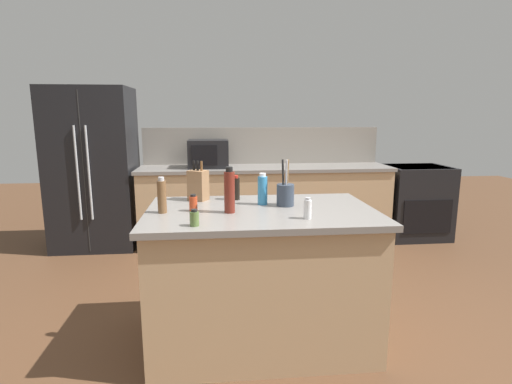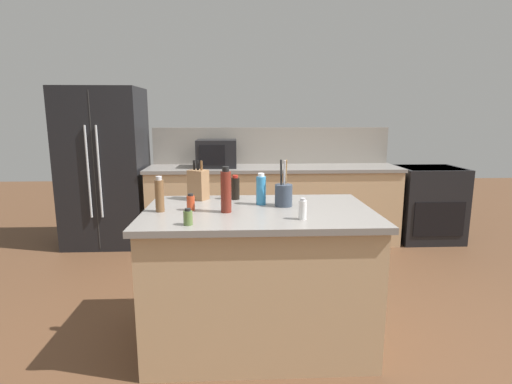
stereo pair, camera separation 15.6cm
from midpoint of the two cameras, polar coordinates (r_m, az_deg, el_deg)
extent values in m
plane|color=brown|center=(3.01, -0.87, -20.17)|extent=(14.00, 14.00, 0.00)
cube|color=tan|center=(4.92, 0.42, -2.02)|extent=(3.00, 0.62, 0.90)
cube|color=gray|center=(4.84, 0.42, 3.41)|extent=(3.04, 0.66, 0.04)
cube|color=gray|center=(5.12, 0.05, 6.65)|extent=(3.00, 0.03, 0.46)
cube|color=tan|center=(2.81, -0.90, -12.29)|extent=(1.45, 0.90, 0.90)
cube|color=gray|center=(2.65, -0.93, -2.93)|extent=(1.51, 0.96, 0.04)
cube|color=black|center=(5.09, -22.99, 3.07)|extent=(0.93, 0.72, 1.87)
cube|color=#2D2D2D|center=(4.75, -24.26, 2.46)|extent=(0.01, 0.00, 1.78)
cylinder|color=#ADB2B7|center=(4.75, -25.01, 2.41)|extent=(0.02, 0.02, 1.03)
cylinder|color=#ADB2B7|center=(4.71, -23.64, 2.45)|extent=(0.02, 0.02, 1.03)
cube|color=black|center=(5.47, 21.04, -1.33)|extent=(0.76, 0.64, 0.92)
cube|color=black|center=(5.22, 22.54, -3.31)|extent=(0.61, 0.01, 0.41)
cube|color=black|center=(5.40, 21.37, 3.34)|extent=(0.68, 0.58, 0.02)
cube|color=black|center=(4.79, -7.76, 5.45)|extent=(0.47, 0.38, 0.33)
cube|color=black|center=(4.60, -8.37, 5.21)|extent=(0.29, 0.01, 0.23)
cube|color=#936B47|center=(2.96, -9.77, 0.94)|extent=(0.16, 0.15, 0.22)
cylinder|color=black|center=(2.96, -10.38, 3.75)|extent=(0.02, 0.02, 0.07)
cylinder|color=black|center=(2.94, -9.86, 3.72)|extent=(0.02, 0.02, 0.07)
cylinder|color=brown|center=(2.92, -9.33, 3.70)|extent=(0.02, 0.02, 0.07)
cylinder|color=#333D4C|center=(2.74, 2.60, -0.44)|extent=(0.12, 0.12, 0.15)
cylinder|color=olive|center=(2.73, 2.91, 2.79)|extent=(0.01, 0.05, 0.18)
cylinder|color=black|center=(2.72, 2.24, 2.77)|extent=(0.01, 0.05, 0.18)
cylinder|color=#B2B2B7|center=(2.70, 2.71, 2.71)|extent=(0.01, 0.03, 0.18)
cylinder|color=silver|center=(2.41, 5.55, -2.49)|extent=(0.05, 0.05, 0.12)
cylinder|color=#B2B2B7|center=(2.40, 5.58, -0.98)|extent=(0.03, 0.03, 0.02)
cylinder|color=brown|center=(2.62, -14.96, -0.70)|extent=(0.06, 0.06, 0.21)
cylinder|color=#B2B2B7|center=(2.60, -15.08, 1.80)|extent=(0.04, 0.04, 0.02)
cylinder|color=black|center=(2.95, -4.46, 0.45)|extent=(0.06, 0.06, 0.16)
cylinder|color=#B22319|center=(2.93, -4.49, 2.19)|extent=(0.04, 0.04, 0.02)
cylinder|color=#567038|center=(2.29, -10.73, -3.81)|extent=(0.05, 0.05, 0.08)
cylinder|color=black|center=(2.28, -10.78, -2.63)|extent=(0.03, 0.03, 0.02)
cylinder|color=#3384BC|center=(2.78, -0.66, 0.21)|extent=(0.07, 0.07, 0.20)
cylinder|color=white|center=(2.76, -0.67, 2.46)|extent=(0.04, 0.04, 0.02)
cylinder|color=maroon|center=(2.55, -5.56, -0.06)|extent=(0.07, 0.07, 0.26)
cylinder|color=black|center=(2.53, -5.62, 3.24)|extent=(0.04, 0.04, 0.03)
cylinder|color=#B73D1E|center=(2.64, -10.62, -1.68)|extent=(0.05, 0.05, 0.10)
cylinder|color=black|center=(2.63, -10.66, -0.50)|extent=(0.03, 0.03, 0.02)
camera|label=1|loc=(0.08, -91.50, -0.29)|focal=28.00mm
camera|label=2|loc=(0.08, 88.50, 0.29)|focal=28.00mm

